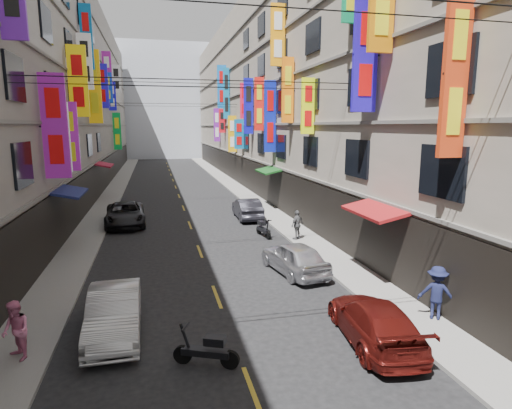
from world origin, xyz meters
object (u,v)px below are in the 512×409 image
scooter_crossing (207,350)px  pedestrian_rfar (297,225)px  car_right_far (247,208)px  pedestrian_lfar (16,331)px  car_right_near (374,321)px  pedestrian_rnear (437,293)px  scooter_far_right (263,229)px  car_left_far (125,214)px  car_right_mid (294,257)px  car_left_mid (114,312)px

scooter_crossing → pedestrian_rfar: size_ratio=1.03×
scooter_crossing → pedestrian_rfar: pedestrian_rfar is taller
car_right_far → pedestrian_lfar: pedestrian_lfar is taller
car_right_near → pedestrian_rnear: pedestrian_rnear is taller
scooter_far_right → pedestrian_lfar: bearing=40.1°
car_left_far → car_right_mid: (7.63, -11.15, -0.03)m
car_right_far → car_right_mid: bearing=89.4°
scooter_far_right → car_left_far: car_left_far is taller
scooter_far_right → car_right_far: bearing=-101.2°
car_left_mid → car_right_mid: size_ratio=1.04×
car_left_mid → car_left_far: car_left_far is taller
car_left_mid → car_right_near: size_ratio=0.98×
scooter_far_right → car_left_mid: 12.65m
car_left_mid → pedestrian_rfar: pedestrian_rfar is taller
car_right_far → pedestrian_lfar: 19.10m
car_right_mid → car_right_far: size_ratio=0.95×
scooter_far_right → pedestrian_rnear: (2.71, -11.85, 0.55)m
car_left_far → pedestrian_rnear: pedestrian_rnear is taller
car_right_mid → pedestrian_lfar: size_ratio=2.53×
car_left_mid → scooter_crossing: bearing=-45.0°
car_left_far → car_right_far: (8.00, 0.13, -0.02)m
car_right_near → pedestrian_rnear: (2.57, 0.72, 0.36)m
car_left_mid → pedestrian_rfar: (8.84, 8.89, 0.23)m
car_right_mid → car_left_far: bearing=-65.3°
car_right_near → pedestrian_rnear: size_ratio=2.50×
pedestrian_lfar → pedestrian_rfar: bearing=95.0°
car_right_mid → pedestrian_lfar: pedestrian_lfar is taller
scooter_far_right → scooter_crossing: bearing=59.8°
car_right_far → pedestrian_rfar: bearing=103.8°
scooter_far_right → car_right_near: bearing=81.0°
car_left_mid → pedestrian_rnear: size_ratio=2.44×
scooter_crossing → car_right_near: (4.91, 0.17, 0.19)m
scooter_crossing → car_right_far: car_right_far is taller
car_left_mid → car_left_far: (-0.58, 15.16, 0.02)m
car_right_mid → car_right_near: bearing=83.8°
car_right_mid → scooter_crossing: bearing=45.0°
car_left_far → car_right_far: car_left_far is taller
scooter_far_right → car_right_mid: (-0.24, -6.33, 0.25)m
car_right_far → pedestrian_rfar: 6.56m
car_left_mid → pedestrian_rnear: (10.00, -1.52, 0.29)m
car_right_near → car_right_mid: size_ratio=1.07×
pedestrian_rnear → pedestrian_rfar: bearing=-47.9°
car_right_mid → pedestrian_rnear: pedestrian_rnear is taller
car_right_near → car_right_far: car_right_far is taller
car_right_far → pedestrian_rnear: (2.57, -16.80, 0.29)m
car_left_far → pedestrian_rnear: (10.57, -16.67, 0.27)m
car_right_near → pedestrian_lfar: pedestrian_lfar is taller
scooter_far_right → pedestrian_rfar: pedestrian_rfar is taller
scooter_crossing → scooter_far_right: same height
scooter_far_right → car_right_near: car_right_near is taller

